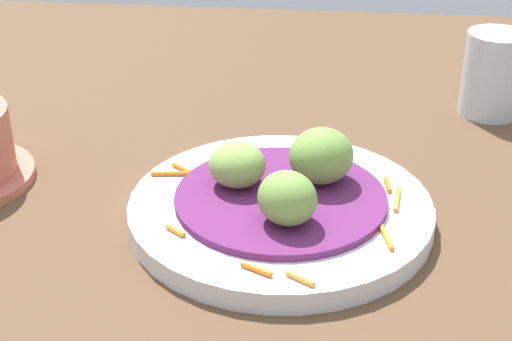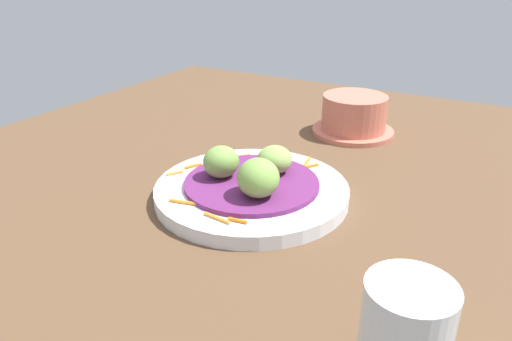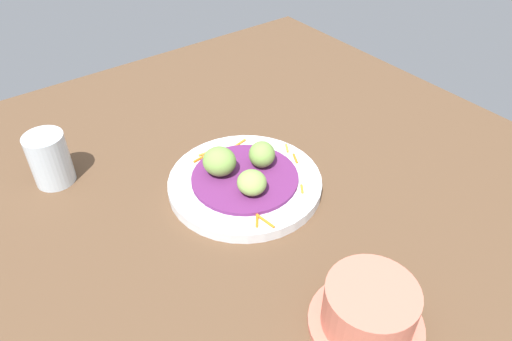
# 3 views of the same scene
# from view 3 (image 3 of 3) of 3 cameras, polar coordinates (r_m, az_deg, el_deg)

# --- Properties ---
(table_surface) EXTENTS (1.10, 1.10, 0.02)m
(table_surface) POSITION_cam_3_polar(r_m,az_deg,el_deg) (0.73, -1.69, -5.10)
(table_surface) COLOR brown
(table_surface) RESTS_ON ground
(main_plate) EXTENTS (0.24, 0.24, 0.02)m
(main_plate) POSITION_cam_3_polar(r_m,az_deg,el_deg) (0.75, -1.32, -1.53)
(main_plate) COLOR silver
(main_plate) RESTS_ON table_surface
(cabbage_bed) EXTENTS (0.17, 0.17, 0.01)m
(cabbage_bed) POSITION_cam_3_polar(r_m,az_deg,el_deg) (0.74, -1.34, -0.85)
(cabbage_bed) COLOR #60235B
(cabbage_bed) RESTS_ON main_plate
(carrot_garnish) EXTENTS (0.16, 0.21, 0.00)m
(carrot_garnish) POSITION_cam_3_polar(r_m,az_deg,el_deg) (0.75, -0.44, -0.32)
(carrot_garnish) COLOR orange
(carrot_garnish) RESTS_ON main_plate
(guac_scoop_left) EXTENTS (0.06, 0.06, 0.04)m
(guac_scoop_left) POSITION_cam_3_polar(r_m,az_deg,el_deg) (0.75, 0.71, 1.95)
(guac_scoop_left) COLOR #759E47
(guac_scoop_left) RESTS_ON cabbage_bed
(guac_scoop_center) EXTENTS (0.07, 0.07, 0.05)m
(guac_scoop_center) POSITION_cam_3_polar(r_m,az_deg,el_deg) (0.74, -4.39, 1.10)
(guac_scoop_center) COLOR #759E47
(guac_scoop_center) RESTS_ON cabbage_bed
(guac_scoop_right) EXTENTS (0.06, 0.06, 0.04)m
(guac_scoop_right) POSITION_cam_3_polar(r_m,az_deg,el_deg) (0.70, -0.41, -1.53)
(guac_scoop_right) COLOR #84A851
(guac_scoop_right) RESTS_ON cabbage_bed
(terracotta_bowl) EXTENTS (0.14, 0.14, 0.07)m
(terracotta_bowl) POSITION_cam_3_polar(r_m,az_deg,el_deg) (0.58, 13.49, -15.78)
(terracotta_bowl) COLOR #C66B56
(terracotta_bowl) RESTS_ON table_surface
(water_glass) EXTENTS (0.06, 0.06, 0.09)m
(water_glass) POSITION_cam_3_polar(r_m,az_deg,el_deg) (0.81, -23.44, 1.27)
(water_glass) COLOR silver
(water_glass) RESTS_ON table_surface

